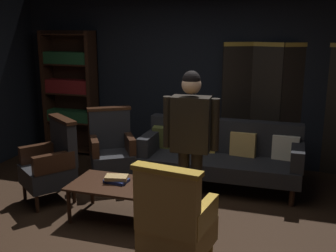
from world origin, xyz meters
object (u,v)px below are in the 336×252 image
Objects in this scene: book_tan_leather at (116,177)px; folding_screen at (280,106)px; armchair_wing_right at (112,149)px; coffee_table at (116,187)px; standing_figure at (191,136)px; velvet_couch at (221,153)px; armchair_wing_left at (52,163)px; book_navy_cloth at (117,181)px; bookshelf at (71,90)px; armchair_gilt_accent at (175,222)px.

folding_screen is at bearing 52.82° from book_tan_leather.
armchair_wing_right is (-2.15, -1.25, -0.50)m from folding_screen.
standing_figure is (0.84, 0.07, 0.65)m from coffee_table.
armchair_wing_left is (-1.91, -1.11, 0.03)m from velvet_couch.
velvet_couch is 1.50m from armchair_wing_right.
book_tan_leather is (0.49, -0.94, -0.02)m from armchair_wing_right.
book_tan_leather is at bearing 0.00° from book_navy_cloth.
standing_figure is (2.59, -2.01, -0.05)m from bookshelf.
armchair_gilt_accent is (0.93, -0.81, 0.12)m from coffee_table.
coffee_table is 1.24m from armchair_gilt_accent.
book_navy_cloth is (-0.01, 0.04, 0.06)m from coffee_table.
bookshelf is at bearing 130.56° from book_navy_cloth.
armchair_wing_left is at bearing 174.96° from standing_figure.
armchair_wing_left reaches higher than coffee_table.
folding_screen is 1.83× the size of armchair_wing_right.
coffee_table is (1.75, -2.08, -0.70)m from bookshelf.
velvet_couch is at bearing -128.32° from folding_screen.
bookshelf reaches higher than armchair_wing_right.
coffee_table is at bearing -49.86° from bookshelf.
book_navy_cloth is (0.95, -0.18, -0.05)m from armchair_wing_left.
armchair_wing_left is at bearing -142.51° from folding_screen.
bookshelf is 3.99m from armchair_gilt_accent.
folding_screen is 2.30m from standing_figure.
armchair_wing_right reaches higher than coffee_table.
velvet_couch is 2.04× the size of armchair_gilt_accent.
book_tan_leather is (-0.96, -1.30, 0.02)m from velvet_couch.
bookshelf is 2.75m from book_tan_leather.
folding_screen is at bearing 51.68° from velvet_couch.
book_navy_cloth is at bearing -62.13° from armchair_wing_right.
armchair_gilt_accent is at bearing -42.36° from book_tan_leather.
velvet_couch is 2.21m from armchair_wing_left.
coffee_table is at bearing -13.29° from armchair_wing_left.
velvet_couch reaches higher than book_navy_cloth.
armchair_wing_right is (0.46, 0.75, 0.00)m from armchair_wing_left.
book_navy_cloth is at bearing -49.44° from bookshelf.
book_tan_leather is at bearing -49.44° from bookshelf.
armchair_wing_left and armchair_wing_right have the same top height.
book_navy_cloth is 0.04m from book_tan_leather.
coffee_table is 3.92× the size of book_navy_cloth.
folding_screen is at bearing 69.50° from standing_figure.
coffee_table is at bearing -62.67° from armchair_wing_right.
armchair_wing_right is at bearing 145.88° from standing_figure.
standing_figure reaches higher than armchair_wing_right.
velvet_couch is 8.51× the size of book_tan_leather.
coffee_table is (-0.95, -1.34, -0.08)m from velvet_couch.
armchair_wing_right is at bearing 117.87° from book_navy_cloth.
bookshelf is 2.05× the size of coffee_table.
bookshelf is 1.97× the size of armchair_wing_right.
coffee_table is (-1.64, -2.23, -0.61)m from folding_screen.
standing_figure is at bearing -37.82° from bookshelf.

